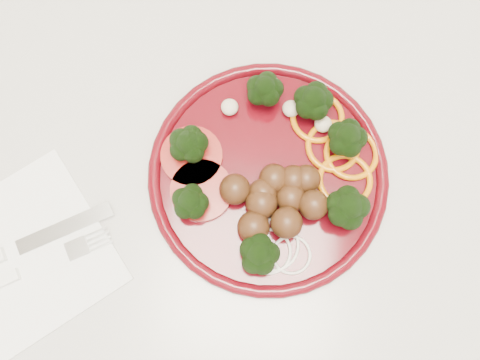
# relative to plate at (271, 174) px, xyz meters

# --- Properties ---
(counter) EXTENTS (2.40, 0.60, 0.90)m
(counter) POSITION_rel_plate_xyz_m (0.14, -0.02, -0.47)
(counter) COLOR beige
(counter) RESTS_ON ground
(plate) EXTENTS (0.26, 0.26, 0.06)m
(plate) POSITION_rel_plate_xyz_m (0.00, 0.00, 0.00)
(plate) COLOR #47050C
(plate) RESTS_ON counter
(napkin) EXTENTS (0.24, 0.24, 0.00)m
(napkin) POSITION_rel_plate_xyz_m (-0.26, -0.11, -0.02)
(napkin) COLOR white
(napkin) RESTS_ON counter
(fork) EXTENTS (0.16, 0.10, 0.01)m
(fork) POSITION_rel_plate_xyz_m (-0.27, -0.14, -0.01)
(fork) COLOR white
(fork) RESTS_ON napkin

